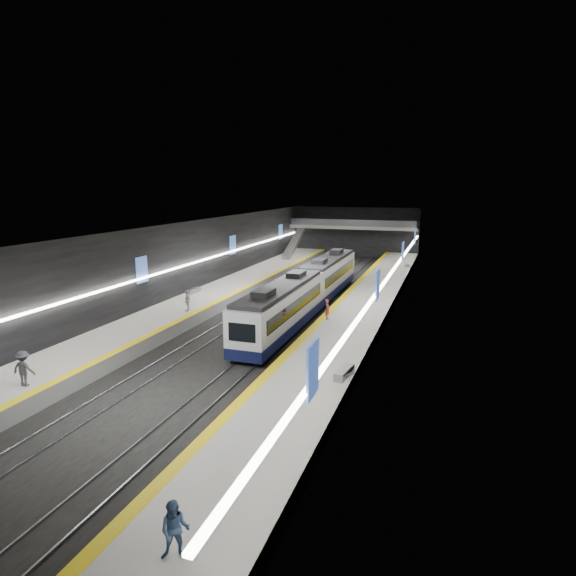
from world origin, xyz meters
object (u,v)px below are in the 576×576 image
(escalator, at_px, (294,244))
(passenger_left_a, at_px, (187,301))
(passenger_right_b, at_px, (175,531))
(bench_right_far, at_px, (407,266))
(passenger_left_b, at_px, (24,369))
(bench_right_near, at_px, (344,372))
(bench_left_far, at_px, (194,291))
(passenger_right_a, at_px, (327,309))
(train, at_px, (309,288))

(escalator, distance_m, passenger_left_a, 33.21)
(passenger_right_b, height_order, passenger_left_a, passenger_left_a)
(escalator, relative_size, bench_right_far, 4.96)
(passenger_right_b, xyz_separation_m, passenger_left_b, (-14.17, 8.01, 0.06))
(bench_right_near, distance_m, bench_right_far, 38.06)
(passenger_left_b, bearing_deg, bench_right_near, -164.52)
(bench_left_far, bearing_deg, passenger_right_a, -14.18)
(escalator, relative_size, bench_left_far, 4.53)
(bench_left_far, xyz_separation_m, bench_right_far, (18.70, 21.93, -0.02))
(train, height_order, passenger_right_a, train)
(passenger_right_a, bearing_deg, bench_right_near, -173.76)
(passenger_right_b, height_order, passenger_left_b, passenger_left_b)
(bench_left_far, bearing_deg, passenger_left_a, -60.09)
(passenger_right_a, height_order, passenger_right_b, passenger_right_b)
(train, xyz_separation_m, bench_left_far, (-11.70, -0.62, -0.98))
(bench_left_far, distance_m, passenger_left_a, 7.07)
(bench_right_far, relative_size, passenger_right_b, 0.89)
(bench_right_near, distance_m, passenger_right_a, 11.80)
(passenger_left_a, distance_m, passenger_left_b, 16.52)
(train, bearing_deg, passenger_right_b, -80.47)
(train, xyz_separation_m, passenger_right_b, (5.29, -31.49, -0.29))
(bench_left_far, relative_size, bench_right_far, 1.10)
(escalator, xyz_separation_m, passenger_right_a, (13.22, -31.79, -1.09))
(train, distance_m, bench_right_near, 18.18)
(bench_left_far, height_order, bench_right_near, bench_right_near)
(bench_left_far, height_order, passenger_left_a, passenger_left_a)
(bench_right_far, relative_size, passenger_left_b, 0.83)
(train, bearing_deg, escalator, 110.89)
(bench_right_near, xyz_separation_m, passenger_left_a, (-15.65, 9.79, 0.67))
(escalator, relative_size, passenger_right_b, 4.42)
(train, height_order, bench_left_far, train)
(passenger_left_b, bearing_deg, passenger_left_a, -98.26)
(bench_left_far, distance_m, passenger_right_a, 15.73)
(escalator, height_order, bench_right_far, escalator)
(passenger_right_a, xyz_separation_m, passenger_left_a, (-11.87, -1.37, 0.10))
(bench_right_far, bearing_deg, bench_right_near, -87.26)
(passenger_left_a, bearing_deg, passenger_right_b, 18.30)
(passenger_right_a, bearing_deg, escalator, 10.08)
(bench_right_far, xyz_separation_m, passenger_left_b, (-15.88, -44.78, 0.77))
(bench_left_far, distance_m, bench_right_near, 24.69)
(bench_right_near, height_order, passenger_right_b, passenger_right_b)
(bench_right_near, xyz_separation_m, passenger_right_a, (-3.78, 11.16, 0.57))
(bench_right_near, relative_size, bench_right_far, 1.23)
(passenger_right_a, relative_size, passenger_right_b, 0.90)
(passenger_right_a, bearing_deg, train, 17.42)
(bench_right_near, bearing_deg, bench_right_far, 97.82)
(bench_right_near, xyz_separation_m, bench_right_far, (0.00, 38.06, -0.05))
(train, relative_size, escalator, 3.76)
(bench_left_far, height_order, bench_right_far, bench_left_far)
(escalator, bearing_deg, passenger_right_a, -67.43)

